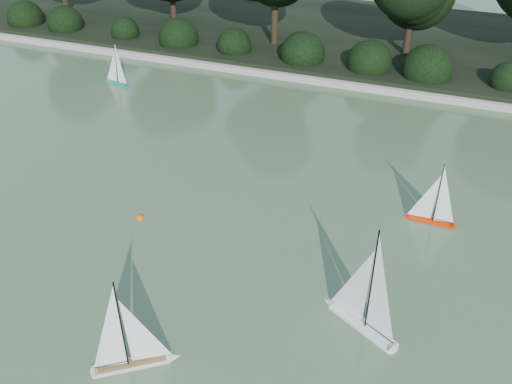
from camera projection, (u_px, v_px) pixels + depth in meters
The scene contains 9 objects.
ground at pixel (222, 306), 8.65m from camera, with size 80.00×80.00×0.00m, color #354429.
pond_coping at pixel (354, 85), 15.64m from camera, with size 40.00×0.35×0.18m, color gray.
far_bank at pixel (381, 39), 18.74m from camera, with size 40.00×8.00×0.30m, color black.
shrub_hedge at pixel (362, 62), 16.15m from camera, with size 29.10×1.10×1.10m.
sailboat_white_a at pixel (358, 308), 8.21m from camera, with size 1.30×0.84×1.90m.
sailboat_white_b at pixel (137, 351), 7.59m from camera, with size 1.08×0.84×1.67m.
sailboat_orange at pixel (428, 212), 10.38m from camera, with size 0.98×0.19×1.34m.
sailboat_teal at pixel (115, 77), 15.86m from camera, with size 0.94×0.37×1.28m.
race_buoy at pixel (140, 219), 10.55m from camera, with size 0.16×0.16×0.16m, color #E2520B.
Camera 1 is at (2.72, -5.70, 6.18)m, focal length 40.00 mm.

